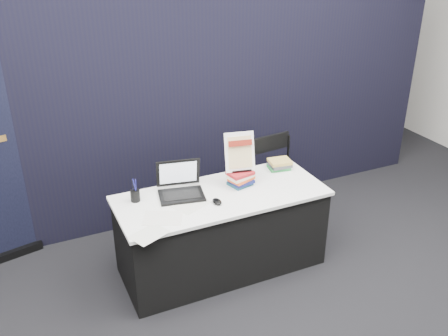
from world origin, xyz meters
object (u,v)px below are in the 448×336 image
laptop (179,187)px  info_sign (240,153)px  display_table (222,231)px  stacking_chair (278,180)px  book_stack_tall (241,178)px  book_stack_short (280,165)px

laptop → info_sign: size_ratio=1.18×
display_table → info_sign: bearing=25.9°
stacking_chair → info_sign: bearing=-159.1°
display_table → book_stack_tall: 0.50m
book_stack_short → info_sign: bearing=-167.2°
display_table → book_stack_short: book_stack_short is taller
laptop → info_sign: info_sign is taller
book_stack_short → stacking_chair: size_ratio=0.22×
display_table → laptop: 0.57m
display_table → info_sign: (0.22, 0.11, 0.68)m
display_table → info_sign: info_sign is taller
laptop → book_stack_tall: size_ratio=1.85×
laptop → book_stack_short: bearing=15.1°
book_stack_short → info_sign: 0.56m
laptop → info_sign: (0.55, -0.04, 0.24)m
book_stack_short → stacking_chair: bearing=60.7°
book_stack_short → laptop: bearing=-176.3°
info_sign → stacking_chair: info_sign is taller
info_sign → book_stack_tall: bearing=-78.2°
display_table → book_stack_short: 0.84m
book_stack_short → info_sign: size_ratio=0.60×
info_sign → book_stack_short: bearing=24.7°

